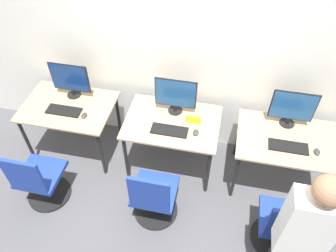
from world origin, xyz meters
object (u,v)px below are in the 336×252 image
object	(u,v)px
monitor_left	(70,80)
monitor_center	(176,95)
mouse_center	(196,132)
office_chair_right	(281,227)
mouse_left	(84,115)
keyboard_center	(169,130)
monitor_right	(293,108)
mouse_right	(317,152)
keyboard_right	(288,147)
keyboard_left	(64,111)
office_chair_center	(154,198)
office_chair_left	(40,181)
person_right	(300,237)

from	to	relation	value
monitor_left	monitor_center	distance (m)	1.22
mouse_center	office_chair_right	size ratio (longest dim) A/B	0.10
mouse_left	keyboard_center	xyz separation A→B (m)	(0.97, -0.02, -0.01)
monitor_right	mouse_right	distance (m)	0.50
mouse_left	keyboard_right	xyz separation A→B (m)	(2.19, 0.01, -0.01)
keyboard_left	office_chair_center	world-z (taller)	office_chair_center
monitor_right	monitor_left	bearing A→B (deg)	-179.08
office_chair_left	keyboard_center	xyz separation A→B (m)	(1.28, 0.65, 0.40)
office_chair_center	monitor_right	xyz separation A→B (m)	(1.26, 0.97, 0.62)
mouse_left	office_chair_right	distance (m)	2.34
keyboard_center	mouse_right	distance (m)	1.50
monitor_left	office_chair_right	size ratio (longest dim) A/B	0.53
office_chair_center	person_right	size ratio (longest dim) A/B	0.53
monitor_left	person_right	bearing A→B (deg)	-29.01
monitor_left	mouse_right	size ratio (longest dim) A/B	5.05
office_chair_left	monitor_right	xyz separation A→B (m)	(2.50, 1.03, 0.62)
person_right	keyboard_right	bearing A→B (deg)	90.10
mouse_left	monitor_right	xyz separation A→B (m)	(2.19, 0.35, 0.21)
mouse_center	office_chair_center	xyz separation A→B (m)	(-0.32, -0.62, -0.40)
mouse_left	keyboard_right	distance (m)	2.19
office_chair_left	monitor_right	world-z (taller)	monitor_right
office_chair_left	person_right	size ratio (longest dim) A/B	0.53
keyboard_center	mouse_left	bearing A→B (deg)	178.81
mouse_left	mouse_right	world-z (taller)	same
office_chair_right	monitor_right	bearing A→B (deg)	90.64
office_chair_center	keyboard_right	world-z (taller)	office_chair_center
mouse_left	keyboard_left	bearing A→B (deg)	173.47
mouse_center	office_chair_center	distance (m)	0.81
office_chair_center	office_chair_right	size ratio (longest dim) A/B	1.00
mouse_right	mouse_center	bearing A→B (deg)	179.63
keyboard_right	keyboard_center	bearing A→B (deg)	-178.62
monitor_right	office_chair_right	xyz separation A→B (m)	(0.01, -1.03, -0.62)
mouse_left	monitor_center	xyz separation A→B (m)	(0.97, 0.30, 0.21)
keyboard_center	person_right	bearing A→B (deg)	-39.84
monitor_right	keyboard_right	size ratio (longest dim) A/B	1.16
keyboard_left	monitor_right	bearing A→B (deg)	7.58
office_chair_right	mouse_center	bearing A→B (deg)	144.60
monitor_left	office_chair_right	world-z (taller)	monitor_left
mouse_center	office_chair_right	bearing A→B (deg)	-35.40
monitor_center	office_chair_center	size ratio (longest dim) A/B	0.53
mouse_left	monitor_center	bearing A→B (deg)	17.15
keyboard_left	mouse_center	bearing A→B (deg)	-0.99
keyboard_left	mouse_center	distance (m)	1.50
monitor_center	mouse_right	size ratio (longest dim) A/B	5.05
mouse_left	keyboard_center	distance (m)	0.97
office_chair_center	mouse_right	xyz separation A→B (m)	(1.53, 0.61, 0.40)
keyboard_right	person_right	size ratio (longest dim) A/B	0.24
monitor_left	keyboard_right	size ratio (longest dim) A/B	1.16
keyboard_center	office_chair_left	bearing A→B (deg)	-153.01
keyboard_left	monitor_right	distance (m)	2.47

